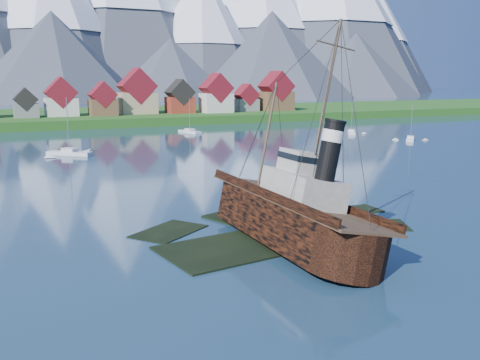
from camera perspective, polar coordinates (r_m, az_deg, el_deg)
name	(u,v)px	position (r m, az deg, el deg)	size (l,w,h in m)	color
ground	(269,236)	(56.52, 3.07, -5.98)	(1400.00, 1400.00, 0.00)	navy
shoal	(274,232)	(59.25, 3.61, -5.54)	(31.71, 21.24, 1.14)	black
shore_bank	(63,121)	(219.78, -18.40, 5.99)	(600.00, 80.00, 3.20)	#204B15
seawall	(77,129)	(182.22, -16.95, 5.19)	(600.00, 2.50, 2.00)	#3F3D38
tugboat_wreck	(278,211)	(54.80, 4.11, -3.35)	(6.82, 29.39, 23.29)	black
sailboat_c	(70,154)	(121.21, -17.73, 2.69)	(9.29, 8.17, 12.81)	silver
sailboat_d	(410,139)	(150.13, 17.72, 4.14)	(6.68, 6.65, 10.29)	silver
sailboat_e	(190,132)	(163.63, -5.37, 5.11)	(4.62, 9.81, 11.04)	silver
sailboat_f	(351,133)	(163.95, 11.78, 4.95)	(6.20, 7.92, 10.87)	silver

